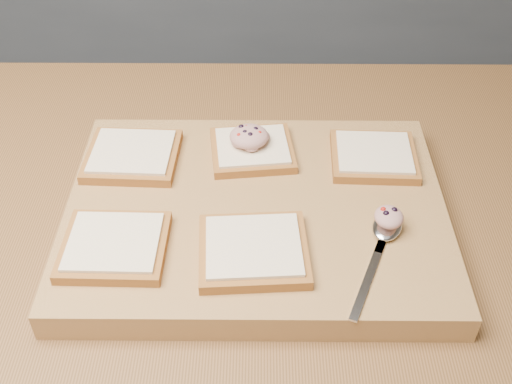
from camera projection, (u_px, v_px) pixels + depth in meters
back_counter at (233, 20)px, 2.17m from camera, size 3.60×0.62×0.94m
cutting_board at (256, 214)px, 0.80m from camera, size 0.47×0.35×0.04m
bread_far_left at (132, 155)px, 0.85m from camera, size 0.12×0.11×0.02m
bread_far_center at (252, 149)px, 0.86m from camera, size 0.12×0.11×0.02m
bread_far_right at (374, 156)px, 0.85m from camera, size 0.11×0.11×0.02m
bread_near_left at (114, 246)px, 0.72m from camera, size 0.12×0.11×0.02m
bread_near_center at (253, 250)px, 0.72m from camera, size 0.13×0.12×0.02m
tuna_salad_dollop at (249, 136)px, 0.85m from camera, size 0.05×0.05×0.02m
spoon at (384, 234)px, 0.74m from camera, size 0.08×0.17×0.01m
spoon_salad at (389, 217)px, 0.74m from camera, size 0.03×0.04×0.02m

